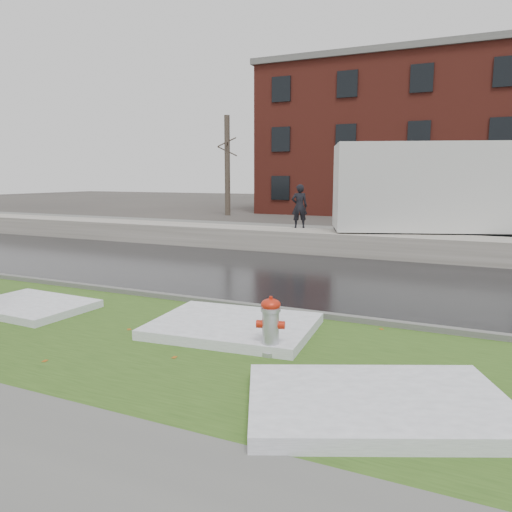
% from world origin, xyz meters
% --- Properties ---
extents(ground, '(120.00, 120.00, 0.00)m').
position_xyz_m(ground, '(0.00, 0.00, 0.00)').
color(ground, '#47423D').
rests_on(ground, ground).
extents(verge, '(60.00, 4.50, 0.04)m').
position_xyz_m(verge, '(0.00, -1.25, 0.02)').
color(verge, '#2E4C19').
rests_on(verge, ground).
extents(road, '(60.00, 7.00, 0.03)m').
position_xyz_m(road, '(0.00, 4.50, 0.01)').
color(road, black).
rests_on(road, ground).
extents(parking_lot, '(60.00, 9.00, 0.03)m').
position_xyz_m(parking_lot, '(0.00, 13.00, 0.01)').
color(parking_lot, slate).
rests_on(parking_lot, ground).
extents(curb, '(60.00, 0.15, 0.14)m').
position_xyz_m(curb, '(0.00, 1.00, 0.07)').
color(curb, slate).
rests_on(curb, ground).
extents(snowbank, '(60.00, 1.60, 0.75)m').
position_xyz_m(snowbank, '(0.00, 8.70, 0.38)').
color(snowbank, '#B5AEA5').
rests_on(snowbank, ground).
extents(brick_building, '(26.00, 12.00, 10.00)m').
position_xyz_m(brick_building, '(2.00, 30.00, 5.00)').
color(brick_building, maroon).
rests_on(brick_building, ground).
extents(bg_tree_left, '(1.40, 1.62, 6.50)m').
position_xyz_m(bg_tree_left, '(-12.00, 22.00, 3.33)').
color(bg_tree_left, brown).
rests_on(bg_tree_left, ground).
extents(bg_tree_center, '(1.40, 1.62, 6.50)m').
position_xyz_m(bg_tree_center, '(-6.00, 26.00, 3.33)').
color(bg_tree_center, brown).
rests_on(bg_tree_center, ground).
extents(fire_hydrant, '(0.43, 0.39, 0.86)m').
position_xyz_m(fire_hydrant, '(1.16, -1.11, 0.50)').
color(fire_hydrant, '#ACAEB4').
rests_on(fire_hydrant, verge).
extents(box_truck, '(10.92, 5.54, 3.66)m').
position_xyz_m(box_truck, '(2.84, 10.66, 1.94)').
color(box_truck, black).
rests_on(box_truck, ground).
extents(worker, '(0.67, 0.57, 1.55)m').
position_xyz_m(worker, '(-2.25, 9.30, 1.52)').
color(worker, black).
rests_on(worker, snowbank).
extents(snow_patch_near, '(2.78, 2.24, 0.16)m').
position_xyz_m(snow_patch_near, '(0.16, -0.36, 0.12)').
color(snow_patch_near, white).
rests_on(snow_patch_near, verge).
extents(snow_patch_far, '(2.26, 1.69, 0.14)m').
position_xyz_m(snow_patch_far, '(-4.00, -0.84, 0.11)').
color(snow_patch_far, white).
rests_on(snow_patch_far, verge).
extents(snow_patch_side, '(3.30, 2.80, 0.18)m').
position_xyz_m(snow_patch_side, '(2.92, -2.25, 0.13)').
color(snow_patch_side, white).
rests_on(snow_patch_side, verge).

